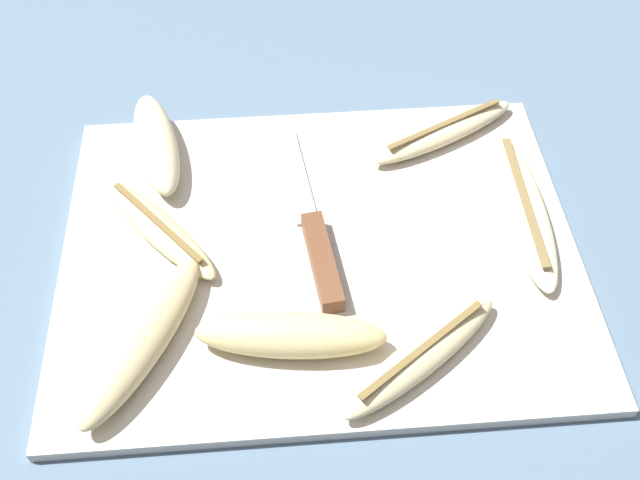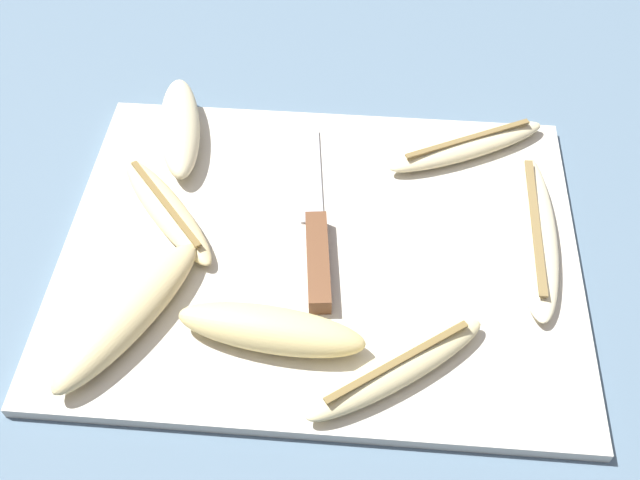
{
  "view_description": "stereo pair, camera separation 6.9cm",
  "coord_description": "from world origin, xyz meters",
  "px_view_note": "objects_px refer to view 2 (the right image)",
  "views": [
    {
      "loc": [
        -0.03,
        -0.44,
        0.56
      ],
      "look_at": [
        0.0,
        0.0,
        0.02
      ],
      "focal_mm": 42.0,
      "sensor_mm": 36.0,
      "label": 1
    },
    {
      "loc": [
        0.03,
        -0.44,
        0.56
      ],
      "look_at": [
        0.0,
        0.0,
        0.02
      ],
      "focal_mm": 42.0,
      "sensor_mm": 36.0,
      "label": 2
    }
  ],
  "objects_px": {
    "banana_bright_far": "(533,231)",
    "banana_cream_curved": "(467,146)",
    "banana_pale_long": "(180,127)",
    "banana_soft_right": "(397,368)",
    "banana_golden_short": "(271,330)",
    "knife": "(313,244)",
    "banana_mellow_near": "(129,314)",
    "banana_ripe_center": "(167,210)"
  },
  "relations": [
    {
      "from": "banana_pale_long",
      "to": "banana_mellow_near",
      "type": "bearing_deg",
      "value": -89.4
    },
    {
      "from": "knife",
      "to": "banana_bright_far",
      "type": "xyz_separation_m",
      "value": [
        0.2,
        0.03,
        0.0
      ]
    },
    {
      "from": "banana_ripe_center",
      "to": "banana_bright_far",
      "type": "bearing_deg",
      "value": 0.27
    },
    {
      "from": "banana_soft_right",
      "to": "banana_cream_curved",
      "type": "relative_size",
      "value": 0.92
    },
    {
      "from": "banana_soft_right",
      "to": "banana_pale_long",
      "type": "height_order",
      "value": "banana_pale_long"
    },
    {
      "from": "banana_mellow_near",
      "to": "banana_soft_right",
      "type": "bearing_deg",
      "value": -7.86
    },
    {
      "from": "banana_bright_far",
      "to": "banana_pale_long",
      "type": "xyz_separation_m",
      "value": [
        -0.36,
        0.11,
        0.01
      ]
    },
    {
      "from": "banana_bright_far",
      "to": "banana_mellow_near",
      "type": "height_order",
      "value": "banana_mellow_near"
    },
    {
      "from": "banana_cream_curved",
      "to": "banana_golden_short",
      "type": "bearing_deg",
      "value": -125.71
    },
    {
      "from": "banana_soft_right",
      "to": "banana_mellow_near",
      "type": "height_order",
      "value": "banana_mellow_near"
    },
    {
      "from": "banana_ripe_center",
      "to": "banana_soft_right",
      "type": "height_order",
      "value": "banana_soft_right"
    },
    {
      "from": "knife",
      "to": "banana_golden_short",
      "type": "distance_m",
      "value": 0.11
    },
    {
      "from": "banana_pale_long",
      "to": "banana_golden_short",
      "type": "distance_m",
      "value": 0.27
    },
    {
      "from": "knife",
      "to": "banana_golden_short",
      "type": "bearing_deg",
      "value": -111.52
    },
    {
      "from": "banana_cream_curved",
      "to": "banana_pale_long",
      "type": "height_order",
      "value": "banana_pale_long"
    },
    {
      "from": "banana_ripe_center",
      "to": "banana_golden_short",
      "type": "height_order",
      "value": "banana_golden_short"
    },
    {
      "from": "banana_soft_right",
      "to": "banana_cream_curved",
      "type": "xyz_separation_m",
      "value": [
        0.07,
        0.27,
        -0.0
      ]
    },
    {
      "from": "banana_bright_far",
      "to": "banana_pale_long",
      "type": "height_order",
      "value": "banana_pale_long"
    },
    {
      "from": "banana_soft_right",
      "to": "banana_golden_short",
      "type": "relative_size",
      "value": 0.97
    },
    {
      "from": "knife",
      "to": "banana_pale_long",
      "type": "height_order",
      "value": "banana_pale_long"
    },
    {
      "from": "banana_cream_curved",
      "to": "banana_soft_right",
      "type": "bearing_deg",
      "value": -104.34
    },
    {
      "from": "banana_cream_curved",
      "to": "banana_pale_long",
      "type": "bearing_deg",
      "value": -179.74
    },
    {
      "from": "banana_mellow_near",
      "to": "banana_pale_long",
      "type": "height_order",
      "value": "banana_pale_long"
    },
    {
      "from": "banana_pale_long",
      "to": "banana_ripe_center",
      "type": "bearing_deg",
      "value": -85.92
    },
    {
      "from": "banana_cream_curved",
      "to": "banana_mellow_near",
      "type": "bearing_deg",
      "value": -141.57
    },
    {
      "from": "knife",
      "to": "banana_pale_long",
      "type": "bearing_deg",
      "value": 130.81
    },
    {
      "from": "banana_ripe_center",
      "to": "banana_cream_curved",
      "type": "distance_m",
      "value": 0.31
    },
    {
      "from": "banana_bright_far",
      "to": "banana_golden_short",
      "type": "distance_m",
      "value": 0.27
    },
    {
      "from": "banana_ripe_center",
      "to": "banana_soft_right",
      "type": "relative_size",
      "value": 0.93
    },
    {
      "from": "knife",
      "to": "banana_soft_right",
      "type": "xyz_separation_m",
      "value": [
        0.08,
        -0.13,
        0.0
      ]
    },
    {
      "from": "banana_soft_right",
      "to": "banana_golden_short",
      "type": "height_order",
      "value": "banana_golden_short"
    },
    {
      "from": "banana_cream_curved",
      "to": "banana_golden_short",
      "type": "xyz_separation_m",
      "value": [
        -0.17,
        -0.24,
        0.01
      ]
    },
    {
      "from": "banana_cream_curved",
      "to": "banana_golden_short",
      "type": "relative_size",
      "value": 1.06
    },
    {
      "from": "banana_bright_far",
      "to": "banana_golden_short",
      "type": "relative_size",
      "value": 1.27
    },
    {
      "from": "knife",
      "to": "banana_mellow_near",
      "type": "bearing_deg",
      "value": -154.23
    },
    {
      "from": "banana_bright_far",
      "to": "banana_cream_curved",
      "type": "xyz_separation_m",
      "value": [
        -0.06,
        0.11,
        0.0
      ]
    },
    {
      "from": "banana_bright_far",
      "to": "banana_cream_curved",
      "type": "distance_m",
      "value": 0.12
    },
    {
      "from": "banana_bright_far",
      "to": "banana_soft_right",
      "type": "relative_size",
      "value": 1.31
    },
    {
      "from": "knife",
      "to": "banana_cream_curved",
      "type": "distance_m",
      "value": 0.2
    },
    {
      "from": "knife",
      "to": "banana_ripe_center",
      "type": "distance_m",
      "value": 0.15
    },
    {
      "from": "knife",
      "to": "banana_soft_right",
      "type": "bearing_deg",
      "value": -64.96
    },
    {
      "from": "banana_soft_right",
      "to": "banana_pale_long",
      "type": "bearing_deg",
      "value": 131.01
    }
  ]
}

